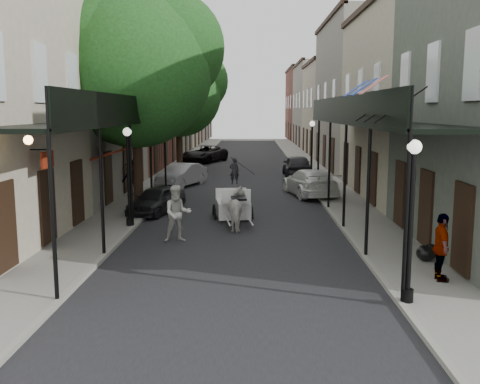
{
  "coord_description": "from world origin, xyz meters",
  "views": [
    {
      "loc": [
        0.52,
        -13.82,
        4.47
      ],
      "look_at": [
        0.12,
        4.85,
        1.6
      ],
      "focal_mm": 40.0,
      "sensor_mm": 36.0,
      "label": 1
    }
  ],
  "objects_px": {
    "lamppost_right_far": "(312,151)",
    "car_right_near": "(310,182)",
    "car_left_near": "(157,200)",
    "car_left_mid": "(182,175)",
    "horse": "(239,209)",
    "lamppost_left": "(129,175)",
    "pedestrian_sidewalk_left": "(132,177)",
    "car_left_far": "(205,154)",
    "car_right_far": "(297,166)",
    "tree_near": "(145,64)",
    "lamppost_right_near": "(411,219)",
    "pedestrian_walking": "(178,214)",
    "pedestrian_sidewalk_right": "(441,247)",
    "tree_far": "(184,90)",
    "carriage": "(232,193)"
  },
  "relations": [
    {
      "from": "lamppost_right_far",
      "to": "car_right_near",
      "type": "relative_size",
      "value": 0.76
    },
    {
      "from": "car_left_near",
      "to": "car_left_mid",
      "type": "bearing_deg",
      "value": 107.87
    },
    {
      "from": "horse",
      "to": "car_left_mid",
      "type": "bearing_deg",
      "value": -80.47
    },
    {
      "from": "horse",
      "to": "car_right_near",
      "type": "height_order",
      "value": "horse"
    },
    {
      "from": "lamppost_left",
      "to": "pedestrian_sidewalk_left",
      "type": "bearing_deg",
      "value": 101.85
    },
    {
      "from": "car_left_near",
      "to": "car_left_far",
      "type": "height_order",
      "value": "car_left_far"
    },
    {
      "from": "car_right_far",
      "to": "car_left_mid",
      "type": "bearing_deg",
      "value": 32.92
    },
    {
      "from": "car_right_near",
      "to": "tree_near",
      "type": "bearing_deg",
      "value": 14.94
    },
    {
      "from": "lamppost_right_near",
      "to": "car_left_far",
      "type": "height_order",
      "value": "lamppost_right_near"
    },
    {
      "from": "lamppost_right_far",
      "to": "horse",
      "type": "xyz_separation_m",
      "value": [
        -4.05,
        -12.0,
        -1.28
      ]
    },
    {
      "from": "car_left_near",
      "to": "car_left_far",
      "type": "relative_size",
      "value": 0.68
    },
    {
      "from": "car_left_far",
      "to": "pedestrian_sidewalk_left",
      "type": "bearing_deg",
      "value": -74.83
    },
    {
      "from": "car_right_near",
      "to": "horse",
      "type": "bearing_deg",
      "value": 55.0
    },
    {
      "from": "car_left_near",
      "to": "lamppost_right_near",
      "type": "bearing_deg",
      "value": -37.13
    },
    {
      "from": "horse",
      "to": "lamppost_left",
      "type": "bearing_deg",
      "value": -8.28
    },
    {
      "from": "tree_near",
      "to": "car_right_far",
      "type": "relative_size",
      "value": 2.2
    },
    {
      "from": "lamppost_left",
      "to": "pedestrian_sidewalk_left",
      "type": "xyz_separation_m",
      "value": [
        -1.56,
        7.42,
        -1.03
      ]
    },
    {
      "from": "pedestrian_sidewalk_left",
      "to": "lamppost_left",
      "type": "bearing_deg",
      "value": 73.9
    },
    {
      "from": "horse",
      "to": "car_right_near",
      "type": "bearing_deg",
      "value": -122.01
    },
    {
      "from": "tree_near",
      "to": "lamppost_left",
      "type": "xyz_separation_m",
      "value": [
        0.1,
        -4.18,
        -4.44
      ]
    },
    {
      "from": "lamppost_right_near",
      "to": "horse",
      "type": "bearing_deg",
      "value": 116.84
    },
    {
      "from": "car_left_near",
      "to": "car_right_near",
      "type": "bearing_deg",
      "value": 52.77
    },
    {
      "from": "car_left_far",
      "to": "car_right_far",
      "type": "height_order",
      "value": "car_right_far"
    },
    {
      "from": "lamppost_right_near",
      "to": "pedestrian_walking",
      "type": "relative_size",
      "value": 1.9
    },
    {
      "from": "lamppost_right_far",
      "to": "pedestrian_sidewalk_right",
      "type": "relative_size",
      "value": 2.1
    },
    {
      "from": "tree_far",
      "to": "car_left_mid",
      "type": "height_order",
      "value": "tree_far"
    },
    {
      "from": "pedestrian_sidewalk_left",
      "to": "car_left_far",
      "type": "height_order",
      "value": "pedestrian_sidewalk_left"
    },
    {
      "from": "lamppost_right_near",
      "to": "lamppost_left",
      "type": "height_order",
      "value": "same"
    },
    {
      "from": "tree_near",
      "to": "car_right_far",
      "type": "bearing_deg",
      "value": 56.89
    },
    {
      "from": "tree_far",
      "to": "lamppost_right_near",
      "type": "height_order",
      "value": "tree_far"
    },
    {
      "from": "car_right_far",
      "to": "pedestrian_sidewalk_right",
      "type": "bearing_deg",
      "value": 93.93
    },
    {
      "from": "pedestrian_sidewalk_right",
      "to": "car_right_near",
      "type": "height_order",
      "value": "pedestrian_sidewalk_right"
    },
    {
      "from": "pedestrian_walking",
      "to": "car_left_mid",
      "type": "bearing_deg",
      "value": 81.6
    },
    {
      "from": "tree_far",
      "to": "lamppost_right_near",
      "type": "relative_size",
      "value": 2.32
    },
    {
      "from": "tree_near",
      "to": "lamppost_left",
      "type": "height_order",
      "value": "tree_near"
    },
    {
      "from": "car_left_near",
      "to": "car_left_mid",
      "type": "height_order",
      "value": "car_left_mid"
    },
    {
      "from": "carriage",
      "to": "car_left_mid",
      "type": "bearing_deg",
      "value": 101.92
    },
    {
      "from": "tree_near",
      "to": "pedestrian_sidewalk_right",
      "type": "xyz_separation_m",
      "value": [
        9.58,
        -10.63,
        -5.49
      ]
    },
    {
      "from": "lamppost_right_near",
      "to": "car_left_far",
      "type": "distance_m",
      "value": 34.92
    },
    {
      "from": "pedestrian_sidewalk_right",
      "to": "car_left_near",
      "type": "distance_m",
      "value": 13.04
    },
    {
      "from": "tree_far",
      "to": "car_left_far",
      "type": "distance_m",
      "value": 9.42
    },
    {
      "from": "pedestrian_sidewalk_left",
      "to": "tree_near",
      "type": "bearing_deg",
      "value": 86.28
    },
    {
      "from": "pedestrian_walking",
      "to": "car_left_mid",
      "type": "relative_size",
      "value": 0.48
    },
    {
      "from": "lamppost_left",
      "to": "car_left_mid",
      "type": "height_order",
      "value": "lamppost_left"
    },
    {
      "from": "carriage",
      "to": "car_right_near",
      "type": "xyz_separation_m",
      "value": [
        3.87,
        5.61,
        -0.29
      ]
    },
    {
      "from": "tree_near",
      "to": "pedestrian_walking",
      "type": "distance_m",
      "value": 8.55
    },
    {
      "from": "horse",
      "to": "car_left_far",
      "type": "bearing_deg",
      "value": -90.46
    },
    {
      "from": "carriage",
      "to": "pedestrian_walking",
      "type": "distance_m",
      "value": 4.69
    },
    {
      "from": "pedestrian_sidewalk_left",
      "to": "car_right_far",
      "type": "height_order",
      "value": "pedestrian_sidewalk_left"
    },
    {
      "from": "lamppost_right_far",
      "to": "car_right_far",
      "type": "height_order",
      "value": "lamppost_right_far"
    }
  ]
}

